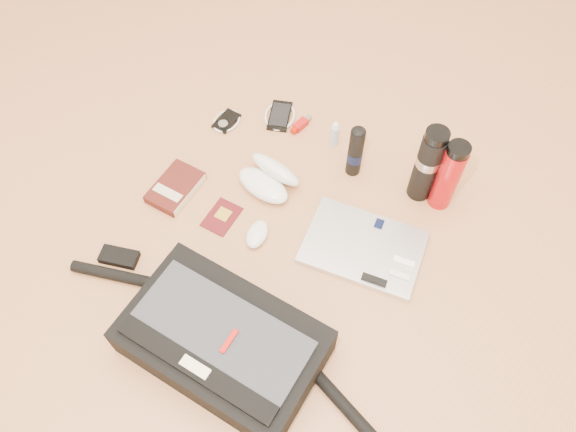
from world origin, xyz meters
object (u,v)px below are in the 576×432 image
at_px(thermos_black, 427,164).
at_px(thermos_red, 448,176).
at_px(book, 176,188).
at_px(laptop, 364,248).
at_px(messenger_bag, 222,341).

height_order(thermos_black, thermos_red, thermos_black).
bearing_deg(book, laptop, 9.99).
bearing_deg(laptop, book, -178.37).
bearing_deg(messenger_bag, book, 140.61).
height_order(messenger_bag, thermos_black, thermos_black).
bearing_deg(thermos_red, thermos_black, 174.28).
xyz_separation_m(book, thermos_red, (0.76, 0.30, 0.11)).
height_order(book, thermos_red, thermos_red).
bearing_deg(thermos_red, messenger_bag, -119.20).
bearing_deg(thermos_black, thermos_red, -5.72).
distance_m(laptop, book, 0.61).
relative_size(laptop, thermos_red, 1.32).
relative_size(thermos_black, thermos_red, 1.07).
height_order(laptop, thermos_red, thermos_red).
relative_size(messenger_bag, thermos_black, 3.61).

